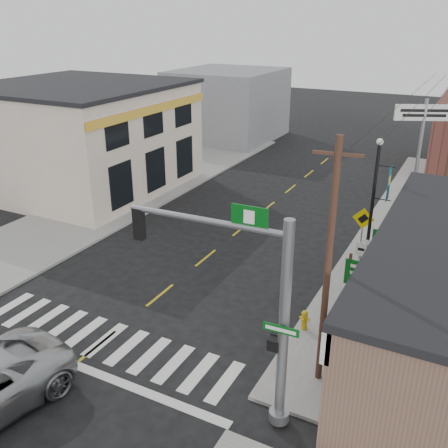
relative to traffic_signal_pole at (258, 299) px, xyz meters
The scene contains 17 objects.
ground 7.59m from the traffic_signal_pole, behind, with size 140.00×140.00×0.00m, color black.
sidewalk_right 14.26m from the traffic_signal_pole, 79.17° to the left, with size 6.00×38.00×0.13m, color gray.
sidewalk_left 20.85m from the traffic_signal_pole, 138.89° to the left, with size 6.00×38.00×0.13m, color gray.
center_line 11.35m from the traffic_signal_pole, 127.20° to the left, with size 0.12×56.00×0.01m, color gold.
crosswalk 7.62m from the traffic_signal_pole, behind, with size 11.00×2.20×0.01m, color silver.
left_building 24.22m from the traffic_signal_pole, 143.33° to the left, with size 12.00×12.00×6.80m, color beige.
bldg_distant_left 36.85m from the traffic_signal_pole, 118.22° to the left, with size 9.00×10.00×6.40m, color slate.
traffic_signal_pole is the anchor object (origin of this frame).
guide_sign 6.57m from the traffic_signal_pole, 73.48° to the left, with size 1.64×0.14×2.87m.
fire_hydrant 5.88m from the traffic_signal_pole, 91.01° to the left, with size 0.24×0.24×0.78m.
ped_crossing_sign 11.69m from the traffic_signal_pole, 88.07° to the left, with size 1.04×0.07×2.67m.
lamp_post 11.53m from the traffic_signal_pole, 86.16° to the left, with size 0.78×0.61×5.99m.
dance_center_sign 18.40m from the traffic_signal_pole, 84.64° to the left, with size 3.22×0.20×6.84m.
bare_tree 5.24m from the traffic_signal_pole, 45.36° to the left, with size 2.11×2.11×4.23m.
shrub_front 6.59m from the traffic_signal_pole, 65.41° to the left, with size 1.45×1.45×1.09m, color #213D15.
shrub_back 8.53m from the traffic_signal_pole, 69.31° to the left, with size 1.10×1.10×0.83m, color black.
utility_pole_near 2.67m from the traffic_signal_pole, 62.44° to the left, with size 1.39×0.21×8.01m.
Camera 1 is at (10.95, -11.20, 11.07)m, focal length 40.00 mm.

